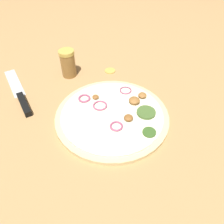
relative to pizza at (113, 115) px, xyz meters
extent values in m
plane|color=tan|center=(0.00, 0.00, -0.01)|extent=(3.00, 3.00, 0.00)
cylinder|color=beige|center=(0.00, 0.00, 0.00)|extent=(0.33, 0.33, 0.01)
cylinder|color=#EFE5C1|center=(0.00, 0.00, 0.01)|extent=(0.30, 0.30, 0.00)
ellipsoid|color=#996633|center=(0.05, 0.06, 0.02)|extent=(0.03, 0.03, 0.02)
ellipsoid|color=brown|center=(-0.07, 0.05, 0.01)|extent=(0.02, 0.02, 0.01)
ellipsoid|color=brown|center=(0.05, -0.01, 0.01)|extent=(0.03, 0.03, 0.01)
cylinder|color=#47662D|center=(0.09, 0.03, 0.01)|extent=(0.06, 0.06, 0.01)
torus|color=#A34C70|center=(-0.05, 0.02, 0.01)|extent=(0.04, 0.04, 0.00)
torus|color=#A34C70|center=(-0.10, 0.04, 0.01)|extent=(0.04, 0.04, 0.01)
torus|color=#A34C70|center=(0.02, -0.05, 0.01)|extent=(0.04, 0.04, 0.01)
ellipsoid|color=#996633|center=(0.07, 0.10, 0.01)|extent=(0.03, 0.03, 0.01)
cylinder|color=#385B23|center=(0.11, -0.05, 0.01)|extent=(0.04, 0.04, 0.00)
torus|color=#934266|center=(0.01, 0.11, 0.01)|extent=(0.04, 0.04, 0.00)
cube|color=silver|center=(-0.38, 0.07, -0.01)|extent=(0.15, 0.15, 0.00)
cube|color=black|center=(-0.28, -0.03, 0.00)|extent=(0.09, 0.09, 0.02)
cylinder|color=olive|center=(-0.21, 0.17, 0.03)|extent=(0.05, 0.05, 0.09)
cylinder|color=gold|center=(-0.21, 0.17, 0.08)|extent=(0.05, 0.05, 0.01)
cylinder|color=gold|center=(-0.07, 0.23, 0.00)|extent=(0.04, 0.04, 0.01)
camera|label=1|loc=(0.12, -0.44, 0.45)|focal=35.00mm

